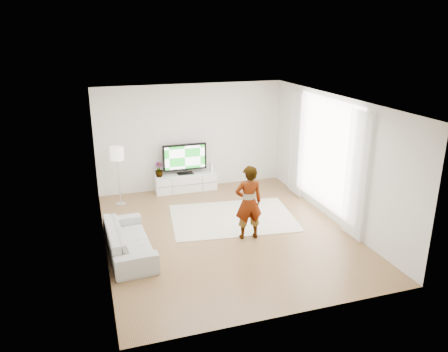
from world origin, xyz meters
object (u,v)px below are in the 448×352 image
object	(u,v)px
television	(185,158)
player	(249,202)
sofa	(129,240)
rug	(233,218)
floor_lamp	(117,156)
media_console	(186,182)

from	to	relation	value
television	player	distance (m)	3.23
sofa	rug	bearing A→B (deg)	-70.96
rug	player	bearing A→B (deg)	-91.21
rug	sofa	size ratio (longest dim) A/B	1.40
sofa	floor_lamp	size ratio (longest dim) A/B	1.36
media_console	floor_lamp	size ratio (longest dim) A/B	1.12
television	sofa	xyz separation A→B (m)	(-1.83, -3.11, -0.61)
media_console	rug	size ratio (longest dim) A/B	0.59
sofa	player	bearing A→B (deg)	-94.41
television	rug	distance (m)	2.39
player	television	bearing A→B (deg)	-75.85
media_console	television	distance (m)	0.67
floor_lamp	sofa	bearing A→B (deg)	-91.50
media_console	player	bearing A→B (deg)	-79.39
floor_lamp	player	bearing A→B (deg)	-48.88
media_console	player	distance (m)	3.25
rug	player	size ratio (longest dim) A/B	1.78
sofa	floor_lamp	distance (m)	2.78
floor_lamp	television	bearing A→B (deg)	15.51
media_console	player	world-z (taller)	player
television	media_console	bearing A→B (deg)	-90.00
media_console	television	xyz separation A→B (m)	(-0.00, 0.03, 0.67)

